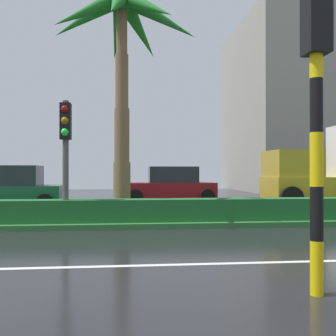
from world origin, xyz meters
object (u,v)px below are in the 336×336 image
traffic_signal_foreground (316,72)px  car_in_traffic_third (6,189)px  palm_tree_centre_left (122,32)px  car_in_traffic_fourth (171,185)px  traffic_signal_median_right (66,139)px

traffic_signal_foreground → car_in_traffic_third: traffic_signal_foreground is taller
palm_tree_centre_left → traffic_signal_foreground: bearing=-72.5°
car_in_traffic_fourth → traffic_signal_median_right: bearing=66.3°
traffic_signal_median_right → car_in_traffic_fourth: size_ratio=0.75×
car_in_traffic_third → palm_tree_centre_left: bearing=137.9°
car_in_traffic_fourth → car_in_traffic_third: bearing=26.4°
palm_tree_centre_left → traffic_signal_median_right: palm_tree_centre_left is taller
palm_tree_centre_left → car_in_traffic_third: bearing=137.9°
traffic_signal_median_right → car_in_traffic_third: (-2.93, 5.26, -1.54)m
palm_tree_centre_left → traffic_signal_foreground: palm_tree_centre_left is taller
traffic_signal_median_right → car_in_traffic_third: 6.22m
palm_tree_centre_left → car_in_traffic_third: 7.66m
traffic_signal_median_right → car_in_traffic_third: traffic_signal_median_right is taller
traffic_signal_foreground → traffic_signal_median_right: bearing=-58.4°
traffic_signal_foreground → palm_tree_centre_left: bearing=-72.5°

